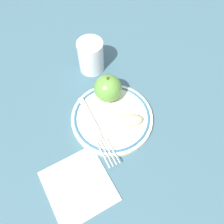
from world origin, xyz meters
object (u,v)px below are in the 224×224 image
plate (112,118)px  apple_red_whole (108,88)px  napkin_folded (79,186)px  fork (95,128)px  drinking_glass (91,56)px  apple_slice_front (127,121)px

plate → apple_red_whole: 0.07m
apple_red_whole → napkin_folded: bearing=163.0°
fork → napkin_folded: (-0.13, 0.03, -0.01)m
plate → drinking_glass: (0.17, 0.05, 0.04)m
apple_red_whole → drinking_glass: size_ratio=0.84×
apple_red_whole → apple_slice_front: apple_red_whole is taller
plate → apple_red_whole: apple_red_whole is taller
apple_slice_front → apple_red_whole: bearing=-66.3°
apple_red_whole → drinking_glass: same height
plate → fork: size_ratio=1.09×
plate → apple_slice_front: 0.04m
plate → fork: (-0.03, 0.04, 0.01)m
fork → drinking_glass: (0.20, 0.01, 0.03)m
apple_red_whole → napkin_folded: size_ratio=0.55×
fork → drinking_glass: 0.20m
plate → apple_slice_front: size_ratio=2.67×
fork → plate: bearing=103.3°
apple_slice_front → fork: 0.07m
napkin_folded → apple_slice_front: bearing=-37.7°
plate → drinking_glass: size_ratio=2.18×
apple_red_whole → napkin_folded: apple_red_whole is taller
fork → napkin_folded: 0.13m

